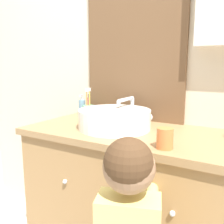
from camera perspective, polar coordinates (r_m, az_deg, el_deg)
name	(u,v)px	position (r m, az deg, el deg)	size (l,w,h in m)	color
wall_back	(166,51)	(1.57, 12.21, 13.41)	(3.20, 0.18, 2.50)	beige
vanity_counter	(137,205)	(1.50, 5.65, -20.32)	(1.24, 0.57, 0.86)	#A37A4C
sink_basin	(115,119)	(1.38, 0.67, -1.52)	(0.40, 0.45, 0.16)	white
toothbrush_holder	(88,110)	(1.70, -5.41, 0.35)	(0.08, 0.08, 0.20)	#66B27F
soap_dispenser	(82,107)	(1.79, -6.88, 1.17)	(0.05, 0.05, 0.14)	#6B93B2
drinking_cup	(165,138)	(1.07, 11.98, -5.92)	(0.07, 0.07, 0.09)	orange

